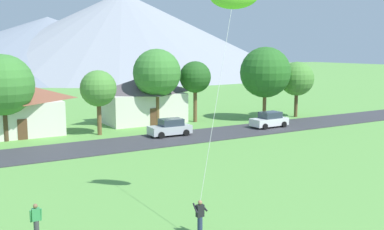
{
  "coord_description": "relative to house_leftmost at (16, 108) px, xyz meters",
  "views": [
    {
      "loc": [
        -11.96,
        -9.81,
        8.65
      ],
      "look_at": [
        0.23,
        11.26,
        4.99
      ],
      "focal_mm": 41.55,
      "sensor_mm": 36.0,
      "label": 1
    }
  ],
  "objects": [
    {
      "name": "road_strip",
      "position": [
        5.12,
        -10.04,
        -2.7
      ],
      "size": [
        160.0,
        6.05,
        0.08
      ],
      "primitive_type": "cube",
      "color": "#38383D",
      "rests_on": "ground"
    },
    {
      "name": "mountain_far_east_ridge",
      "position": [
        27.17,
        108.21,
        6.82
      ],
      "size": [
        112.78,
        112.78,
        19.13
      ],
      "primitive_type": "cone",
      "color": "gray",
      "rests_on": "ground"
    },
    {
      "name": "mountain_west_ridge",
      "position": [
        50.41,
        99.3,
        11.14
      ],
      "size": [
        116.77,
        116.77,
        27.76
      ],
      "primitive_type": "cone",
      "color": "#8E939E",
      "rests_on": "ground"
    },
    {
      "name": "house_leftmost",
      "position": [
        0.0,
        0.0,
        0.0
      ],
      "size": [
        8.96,
        6.87,
        5.29
      ],
      "color": "silver",
      "rests_on": "ground"
    },
    {
      "name": "house_right_center",
      "position": [
        14.14,
        0.61,
        0.03
      ],
      "size": [
        9.69,
        6.54,
        5.35
      ],
      "color": "silver",
      "rests_on": "ground"
    },
    {
      "name": "tree_near_left",
      "position": [
        19.59,
        -2.36,
        2.54
      ],
      "size": [
        3.71,
        3.71,
        7.18
      ],
      "color": "brown",
      "rests_on": "ground"
    },
    {
      "name": "tree_left_of_center",
      "position": [
        7.17,
        -4.42,
        1.92
      ],
      "size": [
        3.63,
        3.63,
        6.52
      ],
      "color": "brown",
      "rests_on": "ground"
    },
    {
      "name": "tree_center",
      "position": [
        -1.46,
        -3.1,
        2.56
      ],
      "size": [
        5.67,
        5.67,
        8.15
      ],
      "color": "#4C3823",
      "rests_on": "ground"
    },
    {
      "name": "tree_right_of_center",
      "position": [
        32.69,
        -5.42,
        2.09
      ],
      "size": [
        4.29,
        4.29,
        7.0
      ],
      "color": "brown",
      "rests_on": "ground"
    },
    {
      "name": "tree_near_right",
      "position": [
        14.64,
        -2.34,
        3.17
      ],
      "size": [
        5.39,
        5.39,
        8.62
      ],
      "color": "brown",
      "rests_on": "ground"
    },
    {
      "name": "tree_far_right",
      "position": [
        27.64,
        -5.32,
        3.05
      ],
      "size": [
        6.11,
        6.11,
        8.85
      ],
      "color": "brown",
      "rests_on": "ground"
    },
    {
      "name": "parked_car_white_west_end",
      "position": [
        24.6,
        -9.93,
        -1.87
      ],
      "size": [
        4.24,
        2.15,
        1.68
      ],
      "color": "white",
      "rests_on": "road_strip"
    },
    {
      "name": "parked_car_silver_mid_east",
      "position": [
        12.96,
        -8.75,
        -1.87
      ],
      "size": [
        4.24,
        2.16,
        1.68
      ],
      "color": "#B7BCC1",
      "rests_on": "road_strip"
    },
    {
      "name": "kite_flyer_with_kite",
      "position": [
        6.46,
        -28.42,
        8.32
      ],
      "size": [
        4.86,
        3.5,
        12.19
      ],
      "color": "navy",
      "rests_on": "ground"
    },
    {
      "name": "watcher_person",
      "position": [
        -3.34,
        -27.02,
        -1.86
      ],
      "size": [
        0.56,
        0.24,
        1.68
      ],
      "color": "#3D3D42",
      "rests_on": "ground"
    }
  ]
}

